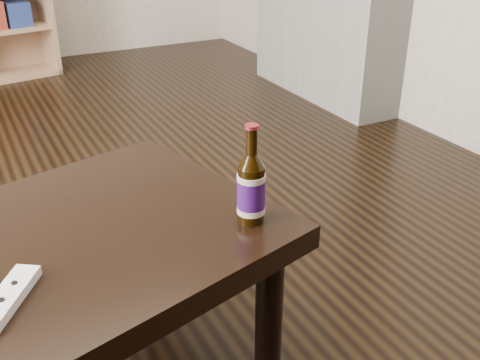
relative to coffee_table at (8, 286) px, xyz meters
name	(u,v)px	position (x,y,z in m)	size (l,w,h in m)	color
coffee_table	(8,286)	(0.00, 0.00, 0.00)	(1.40, 1.03, 0.47)	black
beer_bottle	(251,189)	(0.56, -0.09, 0.15)	(0.08, 0.08, 0.25)	black
remote	(8,298)	(-0.01, -0.15, 0.07)	(0.15, 0.19, 0.02)	white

